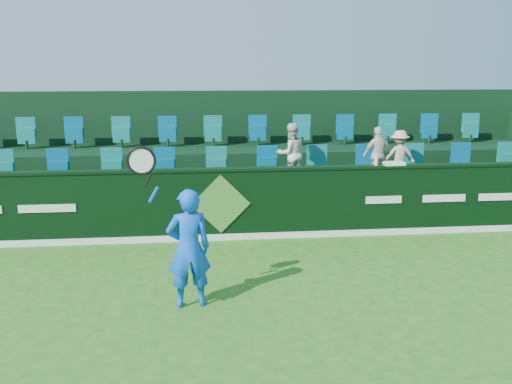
{
  "coord_description": "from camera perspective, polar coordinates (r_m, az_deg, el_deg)",
  "views": [
    {
      "loc": [
        -0.47,
        -6.33,
        3.16
      ],
      "look_at": [
        0.53,
        2.8,
        1.15
      ],
      "focal_mm": 40.0,
      "sensor_mm": 36.0,
      "label": 1
    }
  ],
  "objects": [
    {
      "name": "ground",
      "position": [
        7.09,
        -1.87,
        -14.14
      ],
      "size": [
        60.0,
        60.0,
        0.0
      ],
      "primitive_type": "plane",
      "color": "#256818",
      "rests_on": "ground"
    },
    {
      "name": "sponsor_hoarding",
      "position": [
        10.63,
        -3.56,
        -1.2
      ],
      "size": [
        16.0,
        0.25,
        1.35
      ],
      "color": "black",
      "rests_on": "ground"
    },
    {
      "name": "stand_tier_front",
      "position": [
        11.77,
        -3.82,
        -1.25
      ],
      "size": [
        16.0,
        2.0,
        0.8
      ],
      "primitive_type": "cube",
      "color": "black",
      "rests_on": "ground"
    },
    {
      "name": "stand_tier_back",
      "position": [
        13.57,
        -4.2,
        1.65
      ],
      "size": [
        16.0,
        1.8,
        1.3
      ],
      "primitive_type": "cube",
      "color": "black",
      "rests_on": "ground"
    },
    {
      "name": "stand_rear",
      "position": [
        13.92,
        -4.3,
        4.28
      ],
      "size": [
        16.0,
        4.1,
        2.6
      ],
      "color": "black",
      "rests_on": "ground"
    },
    {
      "name": "seat_row_front",
      "position": [
        12.01,
        -3.95,
        2.44
      ],
      "size": [
        13.5,
        0.5,
        0.6
      ],
      "primitive_type": "cube",
      "color": "#117470",
      "rests_on": "stand_tier_front"
    },
    {
      "name": "seat_row_back",
      "position": [
        13.72,
        -4.31,
        5.79
      ],
      "size": [
        13.5,
        0.5,
        0.6
      ],
      "primitive_type": "cube",
      "color": "#117470",
      "rests_on": "stand_tier_back"
    },
    {
      "name": "tennis_player",
      "position": [
        7.65,
        -6.83,
        -5.49
      ],
      "size": [
        1.14,
        0.47,
        2.27
      ],
      "color": "blue",
      "rests_on": "ground"
    },
    {
      "name": "spectator_left",
      "position": [
        11.75,
        3.51,
        3.84
      ],
      "size": [
        0.71,
        0.61,
        1.26
      ],
      "primitive_type": "imported",
      "rotation": [
        0.0,
        0.0,
        3.39
      ],
      "color": "white",
      "rests_on": "stand_tier_front"
    },
    {
      "name": "spectator_middle",
      "position": [
        12.2,
        12.08,
        3.69
      ],
      "size": [
        0.73,
        0.42,
        1.16
      ],
      "primitive_type": "imported",
      "rotation": [
        0.0,
        0.0,
        3.36
      ],
      "color": "white",
      "rests_on": "stand_tier_front"
    },
    {
      "name": "spectator_right",
      "position": [
        12.36,
        14.13,
        3.51
      ],
      "size": [
        0.72,
        0.45,
        1.08
      ],
      "primitive_type": "imported",
      "rotation": [
        0.0,
        0.0,
        3.08
      ],
      "color": "#CEB491",
      "rests_on": "stand_tier_front"
    },
    {
      "name": "towel",
      "position": [
        11.14,
        13.63,
        2.8
      ],
      "size": [
        0.38,
        0.25,
        0.06
      ],
      "primitive_type": "cube",
      "color": "white",
      "rests_on": "sponsor_hoarding"
    },
    {
      "name": "drinks_bottle",
      "position": [
        11.01,
        11.93,
        3.18
      ],
      "size": [
        0.07,
        0.07,
        0.21
      ],
      "primitive_type": "cylinder",
      "color": "white",
      "rests_on": "sponsor_hoarding"
    }
  ]
}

